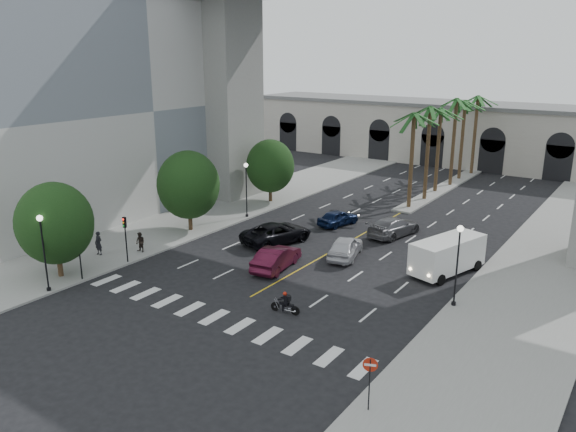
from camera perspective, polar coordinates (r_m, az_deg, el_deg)
The scene contains 31 objects.
ground at distance 35.53m, azimuth -5.88°, elevation -9.29°, with size 140.00×140.00×0.00m, color black.
sidewalk_left at distance 55.38m, azimuth -7.75°, elevation 0.23°, with size 8.00×100.00×0.15m, color gray.
sidewalk_right at distance 42.50m, azimuth 24.11°, elevation -6.18°, with size 8.00×100.00×0.15m, color gray.
median at distance 67.41m, azimuth 15.44°, elevation 2.72°, with size 2.00×24.00×0.20m, color gray.
building_left at distance 60.33m, azimuth -18.75°, elevation 10.76°, with size 16.50×32.50×20.60m.
pier_building at distance 82.69m, azimuth 19.65°, elevation 7.74°, with size 71.00×10.50×8.50m.
bridge at distance 49.54m, azimuth 14.50°, elevation 19.56°, with size 75.00×13.00×26.00m.
palm_a at distance 56.62m, azimuth 12.69°, elevation 9.66°, with size 3.20×3.20×10.30m.
palm_b at distance 60.27m, azimuth 14.26°, elevation 10.21°, with size 3.20×3.20×10.60m.
palm_c at distance 64.16m, azimuth 15.26°, elevation 10.07°, with size 3.20×3.20×10.10m.
palm_d at distance 67.75m, azimuth 16.76°, elevation 10.88°, with size 3.20×3.20×10.90m.
palm_e at distance 71.66m, azimuth 17.56°, elevation 10.72°, with size 3.20×3.20×10.40m.
palm_f at distance 75.38m, azimuth 18.73°, elevation 11.07°, with size 3.20×3.20×10.70m.
street_tree_near at distance 41.64m, azimuth -22.61°, elevation -0.69°, with size 5.20×5.20×6.89m.
street_tree_mid at distance 49.50m, azimuth -10.08°, elevation 3.13°, with size 5.44×5.44×7.21m.
street_tree_far at distance 58.50m, azimuth -1.82°, elevation 5.10°, with size 5.04×5.04×6.68m.
lamp_post_left_near at distance 39.57m, azimuth -23.60°, elevation -2.88°, with size 0.40×0.40×5.35m.
lamp_post_left_far at distance 53.04m, azimuth -4.26°, elevation 3.13°, with size 0.40×0.40×5.35m.
lamp_post_right at distance 35.73m, azimuth 16.85°, elevation -4.19°, with size 0.40×0.40×5.35m.
traffic_signal_near at distance 40.98m, azimuth -20.49°, elevation -2.95°, with size 0.25×0.18×3.65m.
traffic_signal_far at distance 43.23m, azimuth -16.20°, elevation -1.56°, with size 0.25×0.18×3.65m.
motorcycle_rider at distance 34.46m, azimuth -0.20°, elevation -8.89°, with size 1.93×0.54×1.40m.
car_a at distance 43.60m, azimuth 5.84°, elevation -3.14°, with size 1.97×4.90×1.67m, color silver.
car_b at distance 41.14m, azimuth -1.19°, elevation -4.27°, with size 1.77×5.09×1.68m, color #440D21.
car_c at distance 46.58m, azimuth -1.16°, elevation -1.73°, with size 2.85×6.19×1.72m, color black.
car_d at distance 49.26m, azimuth 10.69°, elevation -1.06°, with size 2.29×5.64×1.64m, color slate.
car_e at distance 51.53m, azimuth 5.10°, elevation -0.16°, with size 1.71×4.26×1.45m, color #0D193D.
cargo_van at distance 41.64m, azimuth 15.86°, elevation -3.77°, with size 3.93×6.47×2.59m.
pedestrian_a at distance 45.85m, azimuth -18.70°, elevation -2.64°, with size 0.68×0.44×1.86m, color black.
pedestrian_b at distance 45.57m, azimuth -14.77°, elevation -2.60°, with size 0.77×0.60×1.59m, color black.
do_not_enter_sign at distance 25.43m, azimuth 8.32°, elevation -15.52°, with size 0.63×0.28×2.72m.
Camera 1 is at (21.00, -24.21, 15.35)m, focal length 35.00 mm.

